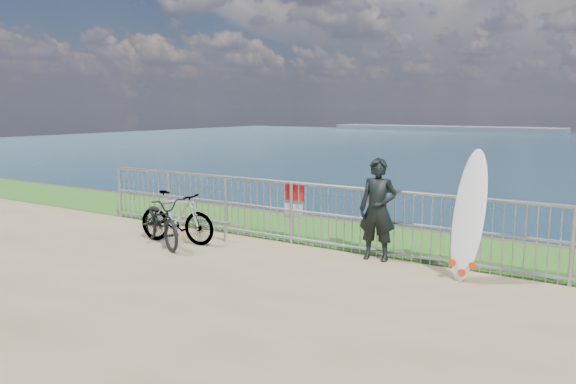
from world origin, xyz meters
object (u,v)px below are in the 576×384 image
Objects in this scene: surfer at (378,210)px; surfboard at (468,220)px; bicycle_near at (161,221)px; bicycle_far at (176,217)px.

surfboard is at bearing -17.48° from surfer.
surfer reaches higher than bicycle_near.
bicycle_far is at bearing -172.51° from surfboard.
surfer is at bearing -83.32° from bicycle_far.
bicycle_far is (-4.97, -0.65, -0.39)m from surfboard.
bicycle_far reaches higher than bicycle_near.
surfer is 1.51m from surfboard.
bicycle_near is (-3.60, -1.19, -0.37)m from surfer.
bicycle_near is 1.08× the size of bicycle_far.
surfboard is 5.03m from bicycle_far.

